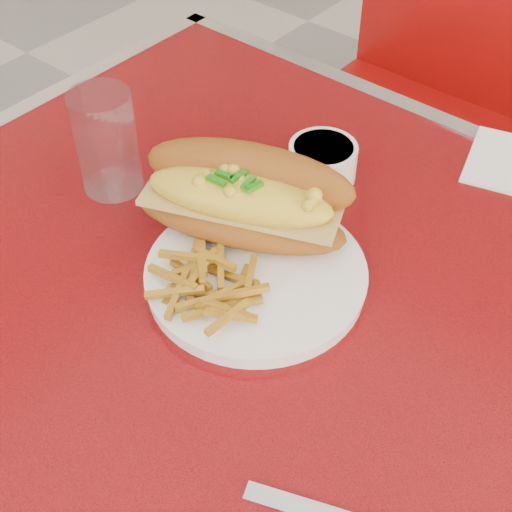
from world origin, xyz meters
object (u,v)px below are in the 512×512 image
Objects in this scene: diner_table at (336,404)px; mac_hoagie at (243,197)px; water_tumbler at (106,142)px; gravy_ramekin at (322,161)px; sauce_cup_left at (216,161)px; fork at (314,283)px; dinner_plate at (256,275)px.

diner_table is 0.28m from mac_hoagie.
mac_hoagie is 2.06× the size of water_tumbler.
gravy_ramekin is 0.67× the size of water_tumbler.
mac_hoagie is at bearing 9.06° from water_tumbler.
gravy_ramekin is 0.14m from sauce_cup_left.
fork is 0.21m from gravy_ramekin.
fork is (-0.05, 0.01, 0.18)m from diner_table.
water_tumbler is (-0.08, -0.11, 0.05)m from sauce_cup_left.
gravy_ramekin is at bearing 43.09° from water_tumbler.
mac_hoagie reaches higher than gravy_ramekin.
mac_hoagie is 0.15m from sauce_cup_left.
diner_table is 0.21m from dinner_plate.
water_tumbler is at bearing 166.72° from mac_hoagie.
water_tumbler reaches higher than sauce_cup_left.
gravy_ramekin is (0.00, 0.15, -0.04)m from mac_hoagie.
water_tumbler reaches higher than diner_table.
sauce_cup_left is at bearing 123.67° from mac_hoagie.
gravy_ramekin is 0.27m from water_tumbler.
dinner_plate is 0.21m from gravy_ramekin.
sauce_cup_left is at bearing 52.76° from water_tumbler.
gravy_ramekin reaches higher than dinner_plate.
fork is at bearing -56.32° from gravy_ramekin.
diner_table is 3.77× the size of dinner_plate.
diner_table is 13.57× the size of gravy_ramekin.
mac_hoagie is (-0.17, 0.03, 0.23)m from diner_table.
sauce_cup_left reaches higher than fork.
gravy_ramekin reaches higher than diner_table.
sauce_cup_left is at bearing 144.39° from dinner_plate.
mac_hoagie reaches higher than sauce_cup_left.
gravy_ramekin is (-0.17, 0.18, 0.19)m from diner_table.
diner_table is at bearing 0.86° from water_tumbler.
sauce_cup_left is (-0.23, 0.10, -0.00)m from fork.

